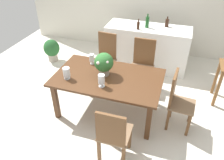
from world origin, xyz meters
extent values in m
plane|color=silver|center=(0.00, 0.00, 0.00)|extent=(7.04, 7.04, 0.00)
cube|color=beige|center=(0.00, 2.60, 1.30)|extent=(6.40, 0.10, 2.60)
cube|color=#4C2D19|center=(0.00, -0.16, 0.74)|extent=(1.83, 1.10, 0.04)
cube|color=#4C2D19|center=(-0.81, -0.61, 0.36)|extent=(0.08, 0.08, 0.72)
cube|color=#4C2D19|center=(0.81, -0.61, 0.36)|extent=(0.08, 0.08, 0.72)
cube|color=#4C2D19|center=(-0.81, 0.28, 0.36)|extent=(0.08, 0.08, 0.72)
cube|color=#4C2D19|center=(0.81, 0.28, 0.36)|extent=(0.08, 0.08, 0.72)
cube|color=brown|center=(1.42, -0.35, 0.23)|extent=(0.05, 0.05, 0.45)
cube|color=brown|center=(1.45, -0.01, 0.23)|extent=(0.05, 0.05, 0.45)
cube|color=brown|center=(1.09, -0.32, 0.23)|extent=(0.05, 0.05, 0.45)
cube|color=brown|center=(1.12, 0.02, 0.23)|extent=(0.05, 0.05, 0.45)
cube|color=brown|center=(1.27, -0.16, 0.47)|extent=(0.44, 0.45, 0.03)
cube|color=brown|center=(1.09, -0.15, 0.75)|extent=(0.07, 0.38, 0.55)
cube|color=brown|center=(0.59, -0.88, 0.23)|extent=(0.04, 0.04, 0.45)
cube|color=brown|center=(0.23, -0.88, 0.23)|extent=(0.04, 0.04, 0.45)
cube|color=brown|center=(0.59, -1.25, 0.23)|extent=(0.04, 0.04, 0.45)
cube|color=brown|center=(0.23, -1.26, 0.23)|extent=(0.04, 0.04, 0.45)
cube|color=brown|center=(0.41, -1.07, 0.47)|extent=(0.44, 0.45, 0.03)
cube|color=brown|center=(0.41, -1.27, 0.73)|extent=(0.40, 0.04, 0.51)
cube|color=brown|center=(0.21, 0.58, 0.23)|extent=(0.04, 0.04, 0.45)
cube|color=brown|center=(0.61, 0.58, 0.23)|extent=(0.04, 0.04, 0.45)
cube|color=brown|center=(0.21, 0.90, 0.23)|extent=(0.04, 0.04, 0.45)
cube|color=brown|center=(0.61, 0.91, 0.23)|extent=(0.04, 0.04, 0.45)
cube|color=brown|center=(0.41, 0.74, 0.47)|extent=(0.47, 0.40, 0.03)
cube|color=brown|center=(0.41, 0.92, 0.76)|extent=(0.43, 0.04, 0.57)
cube|color=brown|center=(-0.61, 0.56, 0.23)|extent=(0.05, 0.05, 0.45)
cube|color=brown|center=(-0.24, 0.53, 0.23)|extent=(0.05, 0.05, 0.45)
cube|color=brown|center=(-0.58, 0.95, 0.23)|extent=(0.05, 0.05, 0.45)
cube|color=brown|center=(-0.22, 0.92, 0.23)|extent=(0.05, 0.05, 0.45)
cube|color=brown|center=(-0.41, 0.74, 0.47)|extent=(0.47, 0.50, 0.03)
cube|color=brown|center=(-0.39, 0.95, 0.77)|extent=(0.40, 0.07, 0.58)
cylinder|color=gray|center=(-0.09, -0.12, 0.81)|extent=(0.18, 0.18, 0.12)
sphere|color=#2D662D|center=(-0.09, -0.12, 0.99)|extent=(0.32, 0.32, 0.32)
sphere|color=silver|center=(0.00, -0.20, 1.06)|extent=(0.06, 0.06, 0.06)
sphere|color=silver|center=(-0.03, -0.20, 1.03)|extent=(0.04, 0.04, 0.04)
sphere|color=silver|center=(-0.13, -0.26, 1.05)|extent=(0.06, 0.06, 0.06)
cylinder|color=silver|center=(-0.63, -0.43, 0.76)|extent=(0.10, 0.10, 0.01)
cylinder|color=silver|center=(-0.63, -0.43, 0.78)|extent=(0.02, 0.02, 0.04)
cylinder|color=silver|center=(-0.63, -0.43, 0.88)|extent=(0.12, 0.12, 0.16)
cylinder|color=silver|center=(-0.01, -0.46, 0.76)|extent=(0.10, 0.10, 0.01)
cylinder|color=silver|center=(-0.01, -0.46, 0.79)|extent=(0.03, 0.03, 0.05)
cylinder|color=silver|center=(-0.01, -0.46, 0.89)|extent=(0.11, 0.11, 0.15)
cylinder|color=silver|center=(-0.42, 0.16, 0.76)|extent=(0.07, 0.07, 0.01)
cylinder|color=silver|center=(-0.42, 0.16, 0.79)|extent=(0.03, 0.03, 0.04)
cylinder|color=silver|center=(-0.42, 0.16, 0.88)|extent=(0.09, 0.09, 0.14)
cylinder|color=silver|center=(-0.27, 0.18, 0.76)|extent=(0.06, 0.06, 0.00)
cylinder|color=silver|center=(-0.27, 0.18, 0.80)|extent=(0.01, 0.01, 0.08)
cone|color=silver|center=(-0.27, 0.18, 0.88)|extent=(0.07, 0.07, 0.07)
cube|color=white|center=(0.34, 1.68, 0.50)|extent=(1.89, 0.69, 1.00)
cylinder|color=black|center=(0.71, 1.83, 1.08)|extent=(0.08, 0.08, 0.17)
cylinder|color=black|center=(0.71, 1.83, 1.20)|extent=(0.03, 0.03, 0.06)
cylinder|color=black|center=(0.14, 1.48, 1.08)|extent=(0.06, 0.06, 0.16)
cylinder|color=black|center=(0.14, 1.48, 1.20)|extent=(0.02, 0.02, 0.07)
cylinder|color=#194C1E|center=(0.30, 1.64, 1.12)|extent=(0.08, 0.08, 0.24)
cylinder|color=#194C1E|center=(0.30, 1.64, 1.27)|extent=(0.03, 0.03, 0.07)
cube|color=brown|center=(1.87, 0.59, 0.38)|extent=(0.05, 0.05, 0.77)
cube|color=brown|center=(1.87, 1.01, 0.38)|extent=(0.05, 0.05, 0.77)
cylinder|color=#9E9384|center=(-1.96, 1.20, 0.10)|extent=(0.24, 0.24, 0.20)
ellipsoid|color=#235628|center=(-1.96, 1.20, 0.35)|extent=(0.39, 0.39, 0.43)
camera|label=1|loc=(1.04, -3.15, 2.85)|focal=35.90mm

